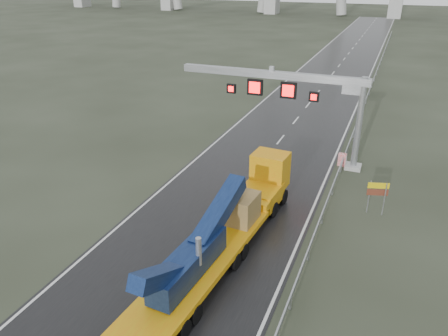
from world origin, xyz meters
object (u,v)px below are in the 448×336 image
at_px(sign_gantry, 297,92).
at_px(striped_barrier, 342,160).
at_px(heavy_haul_truck, 230,222).
at_px(exit_sign_pair, 378,192).

relative_size(sign_gantry, striped_barrier, 14.29).
xyz_separation_m(heavy_haul_truck, exit_sign_pair, (7.28, 6.69, 0.00)).
height_order(sign_gantry, exit_sign_pair, sign_gantry).
relative_size(exit_sign_pair, striped_barrier, 2.14).
xyz_separation_m(heavy_haul_truck, striped_barrier, (4.28, 13.50, -1.04)).
height_order(exit_sign_pair, striped_barrier, exit_sign_pair).
height_order(sign_gantry, striped_barrier, sign_gantry).
relative_size(sign_gantry, heavy_haul_truck, 0.86).
height_order(heavy_haul_truck, striped_barrier, heavy_haul_truck).
bearing_deg(heavy_haul_truck, sign_gantry, 92.70).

